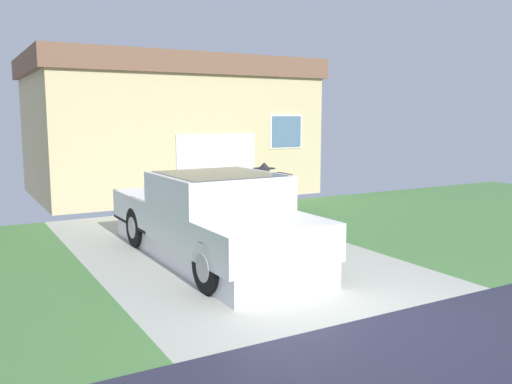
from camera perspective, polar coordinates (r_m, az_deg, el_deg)
The scene contains 6 objects.
ground at distance 6.26m, azimuth 22.56°, elevation -17.80°, with size 29.20×18.60×0.18m.
pickup_truck at distance 9.87m, azimuth -4.06°, elevation -3.23°, with size 2.24×5.56×1.63m.
person_with_hat at distance 11.13m, azimuth 0.86°, elevation -0.68°, with size 0.46×0.46×1.71m.
handbag at distance 11.21m, azimuth 1.81°, elevation -4.85°, with size 0.37×0.16×0.48m.
house_with_garage at distance 19.18m, azimuth -9.22°, elevation 6.85°, with size 9.18×6.07×4.53m.
wheeled_trash_bin at distance 15.31m, azimuth 2.19°, elevation 0.19°, with size 0.60×0.72×1.04m.
Camera 1 is at (-4.55, -5.24, 2.65)m, focal length 37.98 mm.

